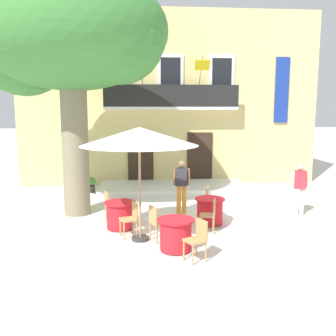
% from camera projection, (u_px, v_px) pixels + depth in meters
% --- Properties ---
extents(ground_plane, '(120.00, 120.00, 0.00)m').
position_uv_depth(ground_plane, '(202.00, 216.00, 11.57)').
color(ground_plane, silver).
extents(building_facade, '(13.00, 5.09, 7.50)m').
position_uv_depth(building_facade, '(167.00, 100.00, 17.83)').
color(building_facade, '#DBC67F').
rests_on(building_facade, ground).
extents(entrance_step_platform, '(5.96, 2.52, 0.25)m').
position_uv_depth(entrance_step_platform, '(173.00, 188.00, 15.19)').
color(entrance_step_platform, silver).
rests_on(entrance_step_platform, ground).
extents(plane_tree, '(5.93, 5.20, 7.30)m').
position_uv_depth(plane_tree, '(68.00, 37.00, 11.02)').
color(plane_tree, '#7F755B').
rests_on(plane_tree, ground).
extents(cafe_table_near_tree, '(0.86, 0.86, 0.76)m').
position_uv_depth(cafe_table_near_tree, '(210.00, 211.00, 10.67)').
color(cafe_table_near_tree, red).
rests_on(cafe_table_near_tree, ground).
extents(cafe_chair_near_tree_0, '(0.51, 0.51, 0.91)m').
position_uv_depth(cafe_chair_near_tree_0, '(210.00, 200.00, 11.39)').
color(cafe_chair_near_tree_0, tan).
rests_on(cafe_chair_near_tree_0, ground).
extents(cafe_chair_near_tree_1, '(0.49, 0.49, 0.91)m').
position_uv_depth(cafe_chair_near_tree_1, '(210.00, 213.00, 9.91)').
color(cafe_chair_near_tree_1, tan).
rests_on(cafe_chair_near_tree_1, ground).
extents(cafe_table_middle, '(0.86, 0.86, 0.76)m').
position_uv_depth(cafe_table_middle, '(120.00, 215.00, 10.24)').
color(cafe_table_middle, red).
rests_on(cafe_table_middle, ground).
extents(cafe_chair_middle_0, '(0.51, 0.51, 0.91)m').
position_uv_depth(cafe_chair_middle_0, '(110.00, 204.00, 10.87)').
color(cafe_chair_middle_0, tan).
rests_on(cafe_chair_middle_0, ground).
extents(cafe_chair_middle_1, '(0.51, 0.51, 0.91)m').
position_uv_depth(cafe_chair_middle_1, '(131.00, 217.00, 9.57)').
color(cafe_chair_middle_1, tan).
rests_on(cafe_chair_middle_1, ground).
extents(cafe_table_front, '(0.86, 0.86, 0.76)m').
position_uv_depth(cafe_table_front, '(176.00, 234.00, 8.63)').
color(cafe_table_front, red).
rests_on(cafe_table_front, ground).
extents(cafe_chair_front_0, '(0.54, 0.54, 0.91)m').
position_uv_depth(cafe_chair_front_0, '(157.00, 221.00, 9.20)').
color(cafe_chair_front_0, tan).
rests_on(cafe_chair_front_0, ground).
extents(cafe_chair_front_1, '(0.54, 0.54, 0.91)m').
position_uv_depth(cafe_chair_front_1, '(198.00, 237.00, 8.02)').
color(cafe_chair_front_1, tan).
rests_on(cafe_chair_front_1, ground).
extents(cafe_umbrella, '(2.90, 2.90, 2.85)m').
position_uv_depth(cafe_umbrella, '(139.00, 137.00, 9.00)').
color(cafe_umbrella, '#997A56').
rests_on(cafe_umbrella, ground).
extents(ground_planter_left, '(0.43, 0.43, 0.61)m').
position_uv_depth(ground_planter_left, '(90.00, 184.00, 14.85)').
color(ground_planter_left, '#47423D').
rests_on(ground_planter_left, ground).
extents(pedestrian_near_entrance, '(0.53, 0.28, 1.69)m').
position_uv_depth(pedestrian_near_entrance, '(182.00, 184.00, 11.70)').
color(pedestrian_near_entrance, gold).
rests_on(pedestrian_near_entrance, ground).
extents(pedestrian_mid_plaza, '(0.53, 0.32, 1.66)m').
position_uv_depth(pedestrian_mid_plaza, '(300.00, 186.00, 11.43)').
color(pedestrian_mid_plaza, silver).
rests_on(pedestrian_mid_plaza, ground).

